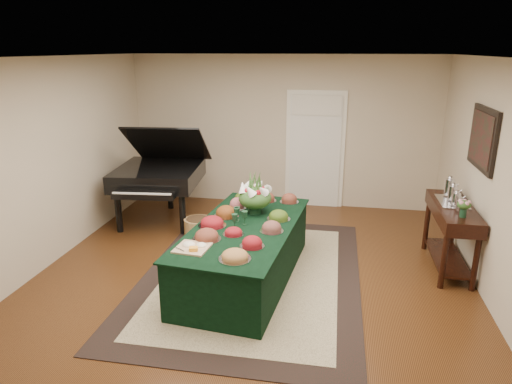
% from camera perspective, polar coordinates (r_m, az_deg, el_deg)
% --- Properties ---
extents(ground, '(6.00, 6.00, 0.00)m').
position_cam_1_polar(ground, '(5.92, -0.52, -10.60)').
color(ground, black).
rests_on(ground, ground).
extents(area_rug, '(2.72, 3.81, 0.01)m').
position_cam_1_polar(area_rug, '(5.97, -0.53, -10.31)').
color(area_rug, black).
rests_on(area_rug, ground).
extents(kitchen_doorway, '(1.05, 0.07, 2.10)m').
position_cam_1_polar(kitchen_doorway, '(8.30, 7.37, 5.08)').
color(kitchen_doorway, white).
rests_on(kitchen_doorway, ground).
extents(buffet_table, '(1.42, 2.58, 0.72)m').
position_cam_1_polar(buffet_table, '(5.73, -1.41, -7.55)').
color(buffet_table, black).
rests_on(buffet_table, ground).
extents(food_platters, '(1.14, 2.22, 0.11)m').
position_cam_1_polar(food_platters, '(5.66, -1.50, -3.45)').
color(food_platters, silver).
rests_on(food_platters, buffet_table).
extents(cutting_board, '(0.38, 0.38, 0.10)m').
position_cam_1_polar(cutting_board, '(5.02, -7.88, -6.61)').
color(cutting_board, tan).
rests_on(cutting_board, buffet_table).
extents(green_goblets, '(0.20, 0.32, 0.18)m').
position_cam_1_polar(green_goblets, '(5.63, -2.24, -3.09)').
color(green_goblets, '#153621').
rests_on(green_goblets, buffet_table).
extents(floral_centerpiece, '(0.45, 0.45, 0.45)m').
position_cam_1_polar(floral_centerpiece, '(5.93, -0.13, -0.24)').
color(floral_centerpiece, '#153621').
rests_on(floral_centerpiece, buffet_table).
extents(grand_piano, '(1.52, 1.70, 1.64)m').
position_cam_1_polar(grand_piano, '(7.67, -12.03, 2.18)').
color(grand_piano, black).
rests_on(grand_piano, ground).
extents(wicker_basket, '(0.43, 0.43, 0.27)m').
position_cam_1_polar(wicker_basket, '(7.18, -7.26, -4.36)').
color(wicker_basket, olive).
rests_on(wicker_basket, ground).
extents(mahogany_sideboard, '(0.45, 1.37, 0.88)m').
position_cam_1_polar(mahogany_sideboard, '(6.41, 23.29, -3.19)').
color(mahogany_sideboard, black).
rests_on(mahogany_sideboard, ground).
extents(tea_service, '(0.34, 0.74, 0.30)m').
position_cam_1_polar(tea_service, '(6.40, 23.46, -0.31)').
color(tea_service, silver).
rests_on(tea_service, mahogany_sideboard).
extents(pink_bouquet, '(0.17, 0.17, 0.22)m').
position_cam_1_polar(pink_bouquet, '(5.90, 24.57, -1.53)').
color(pink_bouquet, '#153621').
rests_on(pink_bouquet, mahogany_sideboard).
extents(wall_painting, '(0.05, 0.95, 0.75)m').
position_cam_1_polar(wall_painting, '(6.20, 26.47, 6.01)').
color(wall_painting, black).
rests_on(wall_painting, ground).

